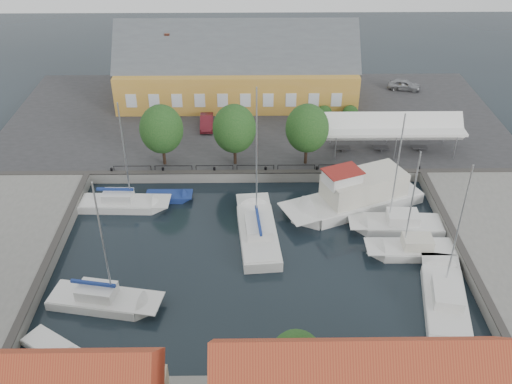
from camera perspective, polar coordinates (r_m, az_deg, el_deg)
ground at (r=47.47m, az=0.09°, el=-5.46°), size 140.00×140.00×0.00m
north_quay at (r=66.82m, az=-0.18°, el=7.21°), size 56.00×26.00×1.00m
quay_edge_fittings at (r=50.67m, az=0.04°, el=-1.18°), size 56.00×24.72×0.40m
warehouse at (r=70.22m, az=-2.40°, el=11.98°), size 28.56×14.00×9.55m
tent_canopy at (r=59.59m, az=13.57°, el=6.30°), size 14.00×4.00×2.83m
quay_trees at (r=55.03m, az=-2.17°, el=6.34°), size 18.20×4.20×6.30m
car_silver at (r=75.80m, az=14.60°, el=10.33°), size 4.33×2.59×1.38m
car_red at (r=63.89m, az=-4.96°, el=6.98°), size 1.56×4.10×1.34m
center_sailboat at (r=48.28m, az=0.17°, el=-4.16°), size 3.83×10.34×13.72m
trawler at (r=52.50m, az=10.05°, el=-0.48°), size 13.59×8.71×5.00m
east_boat_a at (r=50.79m, az=13.97°, el=-3.32°), size 8.24×3.05×11.49m
east_boat_b at (r=48.25m, az=15.35°, el=-5.73°), size 7.35×2.52×10.09m
east_boat_c at (r=44.47m, az=18.32°, el=-10.23°), size 4.56×9.58×11.73m
west_boat_a at (r=53.34m, az=-13.17°, el=-1.25°), size 8.34×2.63×10.96m
west_boat_d at (r=43.61m, az=-15.05°, el=-10.53°), size 8.61×3.96×11.19m
launch_sw at (r=41.57m, az=-19.68°, el=-14.57°), size 4.64×3.87×0.98m
launch_nw at (r=53.85m, az=-8.79°, el=-0.59°), size 4.44×1.79×0.88m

